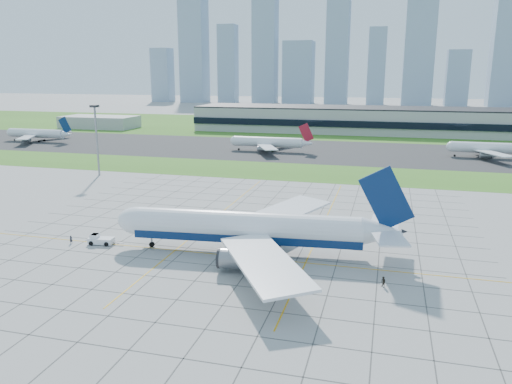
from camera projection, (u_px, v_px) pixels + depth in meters
ground at (223, 251)px, 105.43m from camera, size 1400.00×1400.00×0.00m
grass_median at (298, 172)px, 189.99m from camera, size 700.00×35.00×0.04m
asphalt_taxiway at (319, 151)px, 241.67m from camera, size 700.00×75.00×0.04m
grass_far at (341, 127)px, 345.03m from camera, size 700.00×145.00×0.04m
apron_markings at (240, 235)px, 115.74m from camera, size 120.00×130.00×0.03m
terminal at (402, 121)px, 309.55m from camera, size 260.00×43.00×15.80m
service_block at (100, 122)px, 341.98m from camera, size 50.00×25.00×8.00m
light_mast at (96, 131)px, 180.31m from camera, size 2.50×2.50×25.60m
city_skyline at (357, 53)px, 582.49m from camera, size 523.00×32.40×160.00m
airliner at (249, 228)px, 103.40m from camera, size 61.87×62.45×19.48m
pushback_tug at (100, 240)px, 109.78m from camera, size 8.03×3.21×2.21m
crew_near at (71, 240)px, 110.16m from camera, size 0.69×0.78×1.78m
crew_far at (383, 282)px, 87.62m from camera, size 1.18×1.19×1.94m
distant_jet_0 at (38, 133)px, 273.40m from camera, size 38.55×42.66×14.08m
distant_jet_1 at (269, 142)px, 239.11m from camera, size 38.65×42.66×14.08m
distant_jet_2 at (486, 148)px, 220.84m from camera, size 32.89×42.66×14.08m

